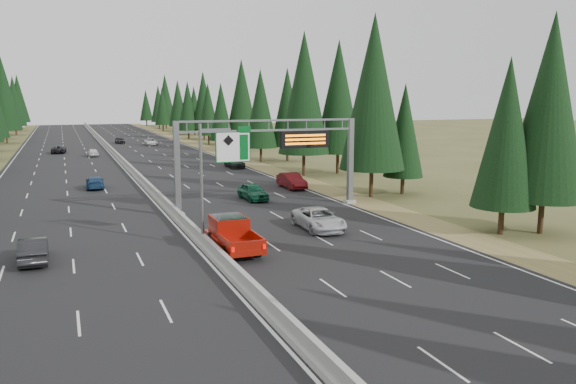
% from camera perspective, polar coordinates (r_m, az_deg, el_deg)
% --- Properties ---
extents(road, '(32.00, 260.00, 0.08)m').
position_cam_1_polar(road, '(91.10, -16.70, 3.05)').
color(road, black).
rests_on(road, ground).
extents(shoulder_right, '(3.60, 260.00, 0.06)m').
position_cam_1_polar(shoulder_right, '(94.38, -5.87, 3.61)').
color(shoulder_right, olive).
rests_on(shoulder_right, ground).
extents(median_barrier, '(0.70, 260.00, 0.85)m').
position_cam_1_polar(median_barrier, '(91.06, -16.71, 3.29)').
color(median_barrier, gray).
rests_on(median_barrier, road).
extents(sign_gantry, '(16.75, 0.98, 7.80)m').
position_cam_1_polar(sign_gantry, '(48.43, -1.19, 4.29)').
color(sign_gantry, slate).
rests_on(sign_gantry, road).
extents(hov_sign_pole, '(2.80, 0.50, 8.00)m').
position_cam_1_polar(hov_sign_pole, '(36.60, -7.90, 1.64)').
color(hov_sign_pole, slate).
rests_on(hov_sign_pole, road).
extents(tree_row_right, '(11.38, 241.36, 17.79)m').
position_cam_1_polar(tree_row_right, '(74.17, 2.12, 9.02)').
color(tree_row_right, black).
rests_on(tree_row_right, ground).
extents(silver_minivan, '(2.80, 5.73, 1.57)m').
position_cam_1_polar(silver_minivan, '(41.56, 3.15, -2.75)').
color(silver_minivan, silver).
rests_on(silver_minivan, road).
extents(red_pickup, '(2.26, 6.32, 2.06)m').
position_cam_1_polar(red_pickup, '(36.30, -5.80, -4.01)').
color(red_pickup, black).
rests_on(red_pickup, road).
extents(car_ahead_green, '(2.06, 4.72, 1.58)m').
position_cam_1_polar(car_ahead_green, '(53.63, -3.60, 0.05)').
color(car_ahead_green, '#125035').
rests_on(car_ahead_green, road).
extents(car_ahead_dkred, '(1.74, 4.99, 1.65)m').
position_cam_1_polar(car_ahead_dkred, '(60.34, 0.37, 1.16)').
color(car_ahead_dkred, '#590C0F').
rests_on(car_ahead_dkred, road).
extents(car_ahead_dkgrey, '(2.21, 5.15, 1.48)m').
position_cam_1_polar(car_ahead_dkgrey, '(78.85, -5.46, 3.03)').
color(car_ahead_dkgrey, black).
rests_on(car_ahead_dkgrey, road).
extents(car_ahead_white, '(2.28, 4.86, 1.35)m').
position_cam_1_polar(car_ahead_white, '(119.23, -13.75, 4.97)').
color(car_ahead_white, white).
rests_on(car_ahead_white, road).
extents(car_ahead_far, '(1.99, 4.18, 1.38)m').
position_cam_1_polar(car_ahead_far, '(125.39, -16.70, 5.06)').
color(car_ahead_far, black).
rests_on(car_ahead_far, road).
extents(car_onc_near, '(1.63, 4.53, 1.49)m').
position_cam_1_polar(car_onc_near, '(36.65, -24.45, -5.35)').
color(car_onc_near, black).
rests_on(car_onc_near, road).
extents(car_onc_blue, '(1.99, 4.59, 1.32)m').
position_cam_1_polar(car_onc_blue, '(63.74, -19.03, 0.94)').
color(car_onc_blue, navy).
rests_on(car_onc_blue, road).
extents(car_onc_white, '(1.90, 4.06, 1.35)m').
position_cam_1_polar(car_onc_white, '(98.90, -19.24, 3.82)').
color(car_onc_white, silver).
rests_on(car_onc_white, road).
extents(car_onc_far, '(2.63, 5.08, 1.37)m').
position_cam_1_polar(car_onc_far, '(107.03, -22.27, 4.04)').
color(car_onc_far, black).
rests_on(car_onc_far, road).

